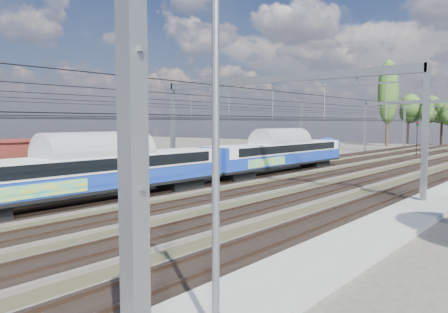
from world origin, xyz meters
The scene contains 7 objects.
track_bed centered at (0.00, 45.00, 0.10)m, with size 21.00×130.00×0.34m.
platform centered at (12.00, 20.00, 0.15)m, with size 3.00×70.00×0.30m, color gray.
catenary centered at (0.33, 52.69, 6.40)m, with size 25.65×130.00×9.00m.
poplar centered at (-14.50, 98.00, 11.89)m, with size 4.40×4.40×19.04m.
emu_train centered at (-4.50, 16.20, 2.66)m, with size 3.09×65.26×4.51m.
signal_near centered at (-0.49, 70.81, 3.43)m, with size 0.34×0.31×5.42m.
lamp_post centered at (12.90, 7.95, 4.82)m, with size 1.48×0.51×8.84m.
Camera 1 is at (19.29, 0.62, 5.26)m, focal length 35.00 mm.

